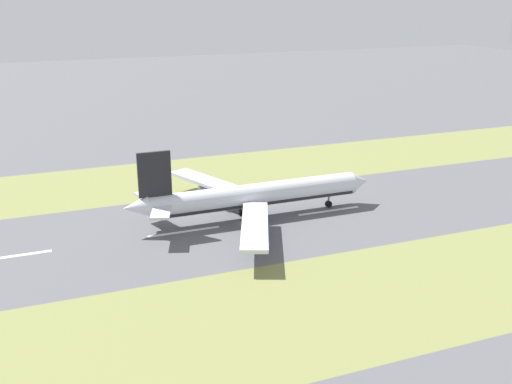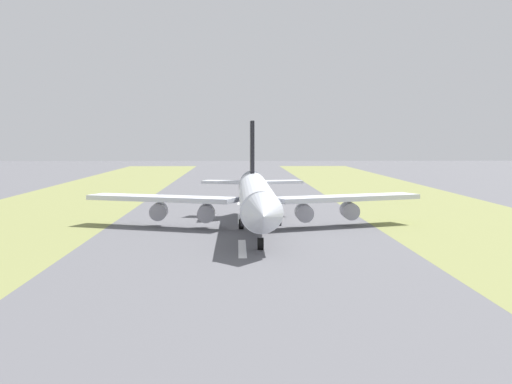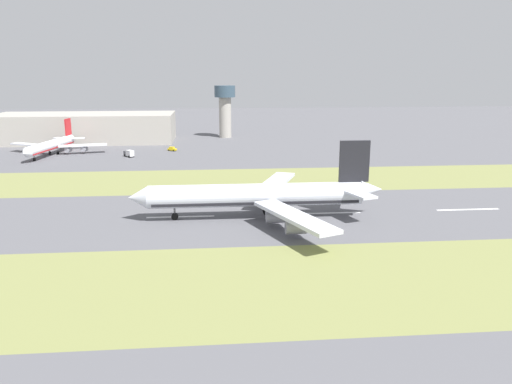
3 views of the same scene
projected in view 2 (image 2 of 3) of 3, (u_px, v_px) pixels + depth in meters
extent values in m
plane|color=#56565B|center=(241.00, 228.00, 130.89)|extent=(800.00, 800.00, 0.00)
cube|color=olive|center=(483.00, 227.00, 132.11)|extent=(40.00, 600.00, 0.01)
cube|color=silver|center=(240.00, 202.00, 186.69)|extent=(1.20, 18.00, 0.01)
cube|color=silver|center=(241.00, 219.00, 146.82)|extent=(1.20, 18.00, 0.01)
cube|color=silver|center=(242.00, 248.00, 106.94)|extent=(1.20, 18.00, 0.01)
cylinder|color=silver|center=(256.00, 196.00, 126.49)|extent=(6.25, 56.03, 6.00)
cone|color=silver|center=(263.00, 215.00, 96.09)|extent=(5.90, 5.03, 5.88)
cone|color=silver|center=(252.00, 182.00, 157.33)|extent=(5.13, 6.02, 5.10)
cube|color=black|center=(256.00, 206.00, 126.61)|extent=(5.94, 53.78, 0.70)
cube|color=silver|center=(347.00, 198.00, 134.30)|extent=(29.11, 16.54, 0.90)
cube|color=silver|center=(161.00, 198.00, 133.20)|extent=(29.16, 16.32, 0.90)
cylinder|color=#93939E|center=(304.00, 213.00, 131.01)|extent=(3.22, 4.81, 3.20)
cylinder|color=#93939E|center=(350.00, 211.00, 134.78)|extent=(3.22, 4.81, 3.20)
cylinder|color=#93939E|center=(206.00, 213.00, 130.44)|extent=(3.22, 4.81, 3.20)
cylinder|color=#93939E|center=(159.00, 211.00, 133.65)|extent=(3.22, 4.81, 3.20)
cube|color=black|center=(252.00, 147.00, 151.77)|extent=(0.84, 8.00, 11.00)
cube|color=silver|center=(278.00, 182.00, 152.50)|extent=(10.88, 7.31, 0.60)
cube|color=silver|center=(226.00, 182.00, 152.16)|extent=(10.87, 7.24, 0.60)
cylinder|color=#59595E|center=(261.00, 233.00, 105.56)|extent=(0.50, 0.50, 3.20)
cylinder|color=black|center=(261.00, 244.00, 105.68)|extent=(0.91, 1.80, 1.80)
cylinder|color=#59595E|center=(270.00, 215.00, 129.84)|extent=(0.50, 0.50, 3.20)
cylinder|color=black|center=(270.00, 224.00, 129.96)|extent=(0.91, 1.80, 1.80)
cylinder|color=#59595E|center=(241.00, 215.00, 129.67)|extent=(0.50, 0.50, 3.20)
cylinder|color=black|center=(241.00, 224.00, 129.79)|extent=(0.91, 1.80, 1.80)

